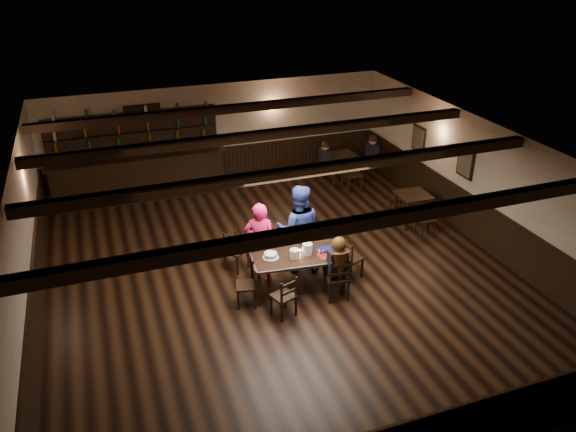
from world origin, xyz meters
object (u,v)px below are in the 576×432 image
object	(u,v)px
chair_near_left	(286,294)
woman_pink	(260,243)
dining_table	(297,258)
man_blue	(298,229)
chair_near_right	(338,276)
bar_counter	(139,171)
cake	(271,256)

from	to	relation	value
chair_near_left	woman_pink	xyz separation A→B (m)	(-0.06, 1.30, 0.36)
dining_table	man_blue	bearing A→B (deg)	68.00
chair_near_right	bar_counter	bearing A→B (deg)	116.03
chair_near_left	man_blue	distance (m)	1.68
cake	dining_table	bearing A→B (deg)	-10.06
dining_table	cake	size ratio (longest dim) A/B	5.98
dining_table	chair_near_left	world-z (taller)	chair_near_left
woman_pink	bar_counter	bearing A→B (deg)	-51.23
chair_near_right	bar_counter	size ratio (longest dim) A/B	0.20
woman_pink	bar_counter	xyz separation A→B (m)	(-1.74, 4.75, -0.11)
chair_near_left	woman_pink	bearing A→B (deg)	92.76
chair_near_left	man_blue	world-z (taller)	man_blue
chair_near_right	woman_pink	bearing A→B (deg)	135.05
woman_pink	bar_counter	distance (m)	5.06
man_blue	woman_pink	bearing A→B (deg)	26.71
dining_table	woman_pink	xyz separation A→B (m)	(-0.56, 0.56, 0.15)
dining_table	chair_near_left	bearing A→B (deg)	-123.65
man_blue	bar_counter	bearing A→B (deg)	-42.55
bar_counter	chair_near_right	bearing A→B (deg)	-63.97
chair_near_left	chair_near_right	size ratio (longest dim) A/B	0.92
woman_pink	cake	distance (m)	0.48
chair_near_left	cake	distance (m)	0.89
bar_counter	man_blue	bearing A→B (deg)	-60.96
dining_table	chair_near_left	xyz separation A→B (m)	(-0.50, -0.74, -0.21)
cake	woman_pink	bearing A→B (deg)	97.16
chair_near_left	cake	world-z (taller)	cake
dining_table	bar_counter	bearing A→B (deg)	113.36
dining_table	bar_counter	size ratio (longest dim) A/B	0.41
dining_table	chair_near_right	size ratio (longest dim) A/B	2.06
cake	chair_near_right	bearing A→B (deg)	-31.62
cake	bar_counter	bearing A→B (deg)	108.98
dining_table	woman_pink	distance (m)	0.81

